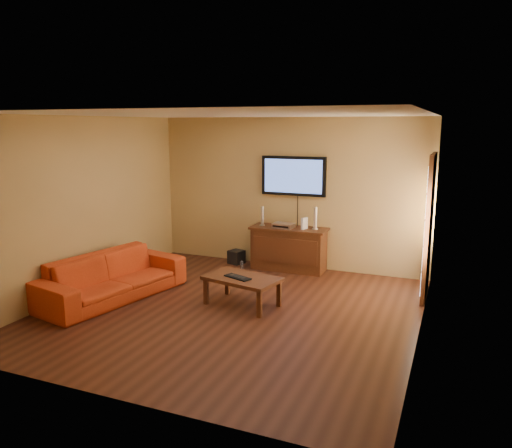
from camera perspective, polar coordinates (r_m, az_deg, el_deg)
The scene contains 14 objects.
ground_plane at distance 7.12m, azimuth -2.82°, elevation -9.87°, with size 5.00×5.00×0.00m, color #381A0F.
room_walls at distance 7.26m, azimuth -0.85°, elevation 4.33°, with size 5.00×5.00×5.00m.
french_door at distance 7.86m, azimuth 19.11°, elevation -0.47°, with size 0.07×1.02×2.22m.
media_console at distance 8.95m, azimuth 3.75°, elevation -2.82°, with size 1.37×0.52×0.77m.
television at distance 8.93m, azimuth 4.31°, elevation 5.49°, with size 1.18×0.08×0.70m.
coffee_table at distance 7.20m, azimuth -1.58°, elevation -6.48°, with size 1.16×0.83×0.43m.
sofa at distance 7.78m, azimuth -16.13°, elevation -5.00°, with size 2.28×0.67×0.89m, color #C33B15.
speaker_left at distance 8.99m, azimuth 0.73°, elevation 0.83°, with size 0.10×0.10×0.35m.
speaker_right at distance 8.72m, azimuth 6.80°, elevation 0.55°, with size 0.11×0.11×0.39m.
av_receiver at distance 8.84m, azimuth 3.17°, elevation -0.17°, with size 0.36×0.25×0.08m, color silver.
game_console at distance 8.73m, azimuth 5.56°, elevation 0.07°, with size 0.04×0.15×0.21m, color white.
subwoofer at distance 9.40m, azimuth -2.26°, elevation -3.78°, with size 0.25×0.25×0.25m, color black.
bottle at distance 8.96m, azimuth -1.65°, elevation -4.79°, with size 0.06×0.06×0.18m.
keyboard at distance 7.14m, azimuth -2.11°, elevation -6.09°, with size 0.44×0.29×0.02m.
Camera 1 is at (2.83, -6.00, 2.57)m, focal length 35.00 mm.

